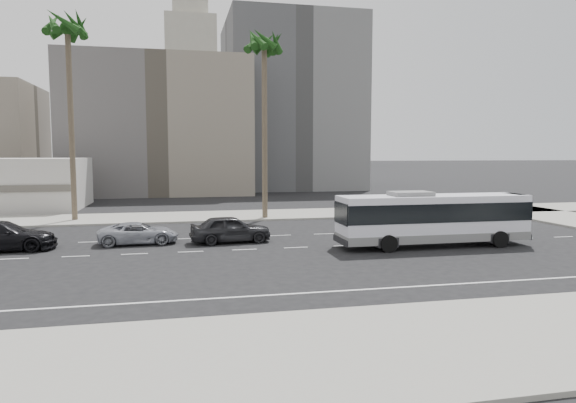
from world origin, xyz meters
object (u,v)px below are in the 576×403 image
object	(u,v)px
car_b	(138,233)
palm_near	(264,47)
car_a	(230,229)
city_bus	(433,217)
palm_mid	(68,32)
car_c	(1,236)

from	to	relation	value
car_b	palm_near	world-z (taller)	palm_near
car_a	palm_near	bearing A→B (deg)	-25.51
car_b	palm_near	distance (m)	19.10
city_bus	palm_mid	xyz separation A→B (m)	(-22.81, 16.19, 13.15)
car_a	palm_near	size ratio (longest dim) A/B	0.32
car_c	palm_mid	world-z (taller)	palm_mid
palm_mid	car_a	bearing A→B (deg)	-47.57
city_bus	car_b	xyz separation A→B (m)	(-17.02, 4.51, -1.06)
city_bus	car_b	distance (m)	17.64
car_c	car_a	bearing A→B (deg)	-91.07
car_b	palm_mid	bearing A→B (deg)	23.26
palm_near	palm_mid	world-z (taller)	palm_mid
car_a	car_b	world-z (taller)	car_a
city_bus	palm_near	bearing A→B (deg)	117.79
car_b	car_c	distance (m)	7.41
car_b	car_c	size ratio (longest dim) A/B	0.81
city_bus	car_c	bearing A→B (deg)	171.13
car_c	car_b	bearing A→B (deg)	-85.75
city_bus	palm_mid	size ratio (longest dim) A/B	0.69
car_c	palm_mid	distance (m)	18.77
car_b	car_a	bearing A→B (deg)	-100.12
car_a	car_b	distance (m)	5.54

